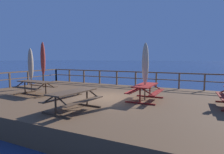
# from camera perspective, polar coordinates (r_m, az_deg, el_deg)

# --- Properties ---
(ground_plane) EXTENTS (600.00, 600.00, 0.00)m
(ground_plane) POSITION_cam_1_polar(r_m,az_deg,el_deg) (10.49, -1.78, -10.31)
(ground_plane) COLOR navy
(wooden_deck) EXTENTS (15.65, 9.56, 0.83)m
(wooden_deck) POSITION_cam_1_polar(r_m,az_deg,el_deg) (10.38, -1.78, -8.12)
(wooden_deck) COLOR brown
(wooden_deck) RESTS_ON ground
(railing_waterside_far) EXTENTS (15.45, 0.10, 1.09)m
(railing_waterside_far) POSITION_cam_1_polar(r_m,az_deg,el_deg) (14.40, 6.97, 0.26)
(railing_waterside_far) COLOR brown
(railing_waterside_far) RESTS_ON wooden_deck
(railing_side_left) EXTENTS (0.10, 9.36, 1.09)m
(railing_side_left) POSITION_cam_1_polar(r_m,az_deg,el_deg) (15.37, -27.90, -0.03)
(railing_side_left) COLOR brown
(railing_side_left) RESTS_ON wooden_deck
(picnic_table_back_left) EXTENTS (1.42, 2.06, 0.78)m
(picnic_table_back_left) POSITION_cam_1_polar(r_m,az_deg,el_deg) (9.53, 9.79, -3.44)
(picnic_table_back_left) COLOR maroon
(picnic_table_back_left) RESTS_ON wooden_deck
(picnic_table_mid_left) EXTENTS (2.21, 1.54, 0.78)m
(picnic_table_mid_left) POSITION_cam_1_polar(r_m,az_deg,el_deg) (11.69, -21.75, -2.12)
(picnic_table_mid_left) COLOR brown
(picnic_table_mid_left) RESTS_ON wooden_deck
(picnic_table_front_right) EXTENTS (1.56, 2.23, 0.78)m
(picnic_table_front_right) POSITION_cam_1_polar(r_m,az_deg,el_deg) (7.71, -11.46, -5.54)
(picnic_table_front_right) COLOR brown
(picnic_table_front_right) RESTS_ON wooden_deck
(patio_umbrella_tall_mid_left) EXTENTS (0.32, 0.32, 2.78)m
(patio_umbrella_tall_mid_left) POSITION_cam_1_polar(r_m,az_deg,el_deg) (9.43, 9.77, 3.83)
(patio_umbrella_tall_mid_left) COLOR #4C3828
(patio_umbrella_tall_mid_left) RESTS_ON wooden_deck
(patio_umbrella_tall_back_right) EXTENTS (0.32, 0.32, 3.17)m
(patio_umbrella_tall_back_right) POSITION_cam_1_polar(r_m,az_deg,el_deg) (14.40, -19.65, 5.08)
(patio_umbrella_tall_back_right) COLOR #4C3828
(patio_umbrella_tall_back_right) RESTS_ON wooden_deck
(patio_umbrella_tall_front) EXTENTS (0.32, 0.32, 2.66)m
(patio_umbrella_tall_front) POSITION_cam_1_polar(r_m,az_deg,el_deg) (12.89, -22.80, 3.53)
(patio_umbrella_tall_front) COLOR #4C3828
(patio_umbrella_tall_front) RESTS_ON wooden_deck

